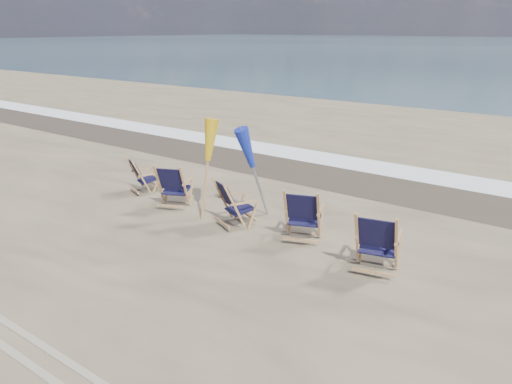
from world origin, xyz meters
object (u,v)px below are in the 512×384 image
umbrella_blue (256,148)px  beach_chair_0 (141,178)px  beach_chair_4 (396,247)px  beach_chair_2 (234,208)px  umbrella_yellow (205,145)px  beach_chair_3 (319,217)px  beach_chair_1 (184,187)px

umbrella_blue → beach_chair_0: bearing=-170.9°
beach_chair_4 → beach_chair_0: bearing=-16.3°
umbrella_blue → beach_chair_2: bearing=-81.5°
umbrella_yellow → umbrella_blue: umbrella_yellow is taller
beach_chair_2 → beach_chair_4: beach_chair_4 is taller
beach_chair_2 → umbrella_blue: (-0.13, 0.88, 1.00)m
beach_chair_2 → beach_chair_3: size_ratio=0.94×
beach_chair_3 → beach_chair_4: size_ratio=0.97×
beach_chair_1 → beach_chair_0: bearing=-27.3°
beach_chair_0 → beach_chair_2: size_ratio=0.88×
beach_chair_3 → umbrella_blue: (-1.75, 0.45, 0.96)m
beach_chair_2 → beach_chair_4: size_ratio=0.91×
beach_chair_0 → beach_chair_1: 1.49m
beach_chair_1 → beach_chair_3: 3.28m
umbrella_yellow → umbrella_blue: 1.03m
beach_chair_0 → beach_chair_4: size_ratio=0.81×
beach_chair_1 → umbrella_blue: 1.90m
beach_chair_1 → umbrella_yellow: size_ratio=0.50×
beach_chair_3 → beach_chair_4: bearing=144.5°
beach_chair_1 → beach_chair_2: bearing=144.5°
beach_chair_4 → umbrella_yellow: size_ratio=0.53×
beach_chair_1 → beach_chair_4: 4.92m
beach_chair_0 → beach_chair_4: 6.41m
umbrella_yellow → umbrella_blue: bearing=36.3°
umbrella_blue → beach_chair_1: bearing=-159.9°
umbrella_blue → beach_chair_4: bearing=-14.5°
umbrella_yellow → beach_chair_3: bearing=3.5°
beach_chair_2 → umbrella_yellow: bearing=8.7°
beach_chair_3 → beach_chair_2: bearing=-5.8°
beach_chair_1 → umbrella_blue: (1.53, 0.56, 0.98)m
beach_chair_2 → beach_chair_3: beach_chair_3 is taller
beach_chair_1 → umbrella_yellow: umbrella_yellow is taller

